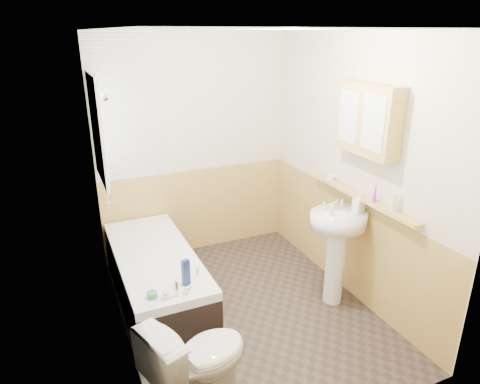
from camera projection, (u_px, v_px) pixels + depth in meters
name	position (u px, v px, depth m)	size (l,w,h in m)	color
floor	(246.00, 310.00, 4.07)	(2.80, 2.80, 0.00)	#2C221F
ceiling	(248.00, 29.00, 3.19)	(2.80, 2.80, 0.00)	white
wall_back	(195.00, 148.00, 4.83)	(2.20, 0.02, 2.50)	beige
wall_front	(352.00, 264.00, 2.42)	(2.20, 0.02, 2.50)	beige
wall_left	(113.00, 207.00, 3.21)	(0.02, 2.80, 2.50)	beige
wall_right	(353.00, 171.00, 4.05)	(0.02, 2.80, 2.50)	beige
wainscot_right	(345.00, 242.00, 4.30)	(0.01, 2.80, 1.00)	tan
wainscot_front	(339.00, 366.00, 2.70)	(2.20, 0.01, 1.00)	tan
wainscot_back	(198.00, 210.00, 5.08)	(2.20, 0.01, 1.00)	tan
tile_cladding_left	(116.00, 207.00, 3.21)	(0.01, 2.80, 2.50)	white
tile_return_back	(126.00, 108.00, 4.36)	(0.75, 0.01, 1.50)	white
window	(98.00, 129.00, 3.90)	(0.03, 0.79, 0.99)	white
bathtub	(156.00, 276.00, 4.12)	(0.70, 1.73, 0.66)	black
shower_riser	(104.00, 133.00, 3.72)	(0.11, 0.08, 1.23)	silver
toilet	(198.00, 362.00, 2.91)	(0.42, 0.76, 0.74)	white
sink	(337.00, 239.00, 3.98)	(0.55, 0.45, 1.06)	white
pine_shelf	(361.00, 197.00, 3.89)	(0.10, 1.39, 0.03)	tan
medicine_cabinet	(368.00, 120.00, 3.62)	(0.17, 0.67, 0.60)	tan
foam_can	(394.00, 203.00, 3.51)	(0.05, 0.05, 0.16)	silver
green_bottle	(375.00, 192.00, 3.70)	(0.04, 0.04, 0.19)	purple
black_jar	(331.00, 178.00, 4.29)	(0.07, 0.07, 0.05)	silver
soap_bottle	(358.00, 207.00, 3.88)	(0.09, 0.19, 0.09)	silver
clear_bottle	(332.00, 210.00, 3.79)	(0.04, 0.04, 0.11)	silver
blue_gel	(186.00, 272.00, 3.49)	(0.06, 0.04, 0.23)	navy
cream_jar	(152.00, 295.00, 3.35)	(0.08, 0.08, 0.05)	#388447
orange_bottle	(197.00, 271.00, 3.65)	(0.03, 0.03, 0.09)	silver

